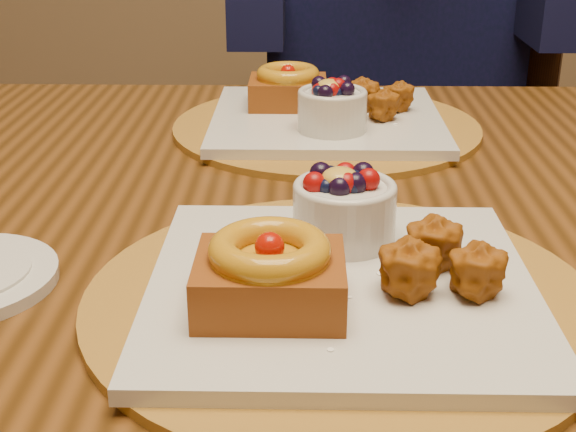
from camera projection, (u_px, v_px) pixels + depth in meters
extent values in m
cube|color=#371F0A|center=(331.00, 213.00, 0.80)|extent=(1.60, 0.90, 0.04)
cylinder|color=brown|center=(341.00, 298.00, 0.59)|extent=(0.38, 0.38, 0.01)
cube|color=beige|center=(341.00, 286.00, 0.59)|extent=(0.28, 0.28, 0.01)
cube|color=#482406|center=(270.00, 283.00, 0.54)|extent=(0.10, 0.08, 0.04)
torus|color=#966109|center=(270.00, 250.00, 0.53)|extent=(0.08, 0.08, 0.02)
sphere|color=#990E02|center=(270.00, 247.00, 0.53)|extent=(0.02, 0.02, 0.02)
sphere|color=#954B0A|center=(433.00, 244.00, 0.60)|extent=(0.04, 0.04, 0.04)
sphere|color=#954B0A|center=(408.00, 271.00, 0.56)|extent=(0.04, 0.04, 0.04)
sphere|color=#954B0A|center=(476.00, 271.00, 0.56)|extent=(0.04, 0.04, 0.04)
cylinder|color=beige|center=(344.00, 214.00, 0.64)|extent=(0.08, 0.08, 0.05)
torus|color=beige|center=(345.00, 187.00, 0.63)|extent=(0.08, 0.08, 0.01)
ellipsoid|color=gold|center=(340.00, 178.00, 0.63)|extent=(0.03, 0.03, 0.02)
cylinder|color=brown|center=(326.00, 127.00, 1.00)|extent=(0.38, 0.38, 0.01)
cube|color=beige|center=(326.00, 119.00, 0.99)|extent=(0.28, 0.28, 0.01)
cube|color=#482406|center=(288.00, 92.00, 1.02)|extent=(0.10, 0.08, 0.04)
torus|color=#966109|center=(288.00, 74.00, 1.01)|extent=(0.08, 0.08, 0.02)
sphere|color=#990E02|center=(288.00, 72.00, 1.01)|extent=(0.02, 0.02, 0.02)
sphere|color=#954B0A|center=(382.00, 106.00, 0.96)|extent=(0.04, 0.04, 0.04)
sphere|color=#954B0A|center=(361.00, 97.00, 1.00)|extent=(0.04, 0.04, 0.04)
sphere|color=#954B0A|center=(398.00, 97.00, 1.00)|extent=(0.04, 0.04, 0.04)
cylinder|color=beige|center=(332.00, 112.00, 0.92)|extent=(0.08, 0.08, 0.04)
torus|color=beige|center=(333.00, 93.00, 0.91)|extent=(0.08, 0.08, 0.01)
ellipsoid|color=gold|center=(329.00, 86.00, 0.91)|extent=(0.03, 0.03, 0.02)
cube|color=black|center=(393.00, 225.00, 1.43)|extent=(0.60, 0.60, 0.04)
cylinder|color=black|center=(247.00, 373.00, 1.44)|extent=(0.04, 0.04, 0.45)
cylinder|color=black|center=(468.00, 430.00, 1.29)|extent=(0.04, 0.04, 0.45)
cylinder|color=black|center=(328.00, 279.00, 1.77)|extent=(0.04, 0.04, 0.45)
cylinder|color=black|center=(510.00, 316.00, 1.62)|extent=(0.04, 0.04, 0.45)
cube|color=black|center=(432.00, 68.00, 1.52)|extent=(0.44, 0.21, 0.48)
cube|color=black|center=(260.00, 7.00, 1.36)|extent=(0.09, 0.32, 0.09)
cube|color=black|center=(542.00, 8.00, 1.35)|extent=(0.09, 0.32, 0.09)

